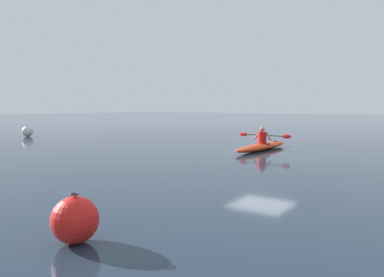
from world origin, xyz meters
name	(u,v)px	position (x,y,z in m)	size (l,w,h in m)	color
ground_plane	(262,149)	(0.00, 0.00, 0.00)	(160.00, 160.00, 0.00)	#1E2D3D
kayak	(262,147)	(-0.16, 0.38, 0.15)	(0.72, 4.40, 0.30)	red
kayaker	(262,136)	(-0.16, 0.37, 0.59)	(2.43, 0.43, 0.70)	red
mooring_buoy_channel_marker	(27,131)	(14.68, 2.26, 0.33)	(0.65, 0.65, 0.69)	silver
mooring_buoy_white_far	(75,220)	(-2.70, 11.87, 0.32)	(0.65, 0.65, 0.69)	red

